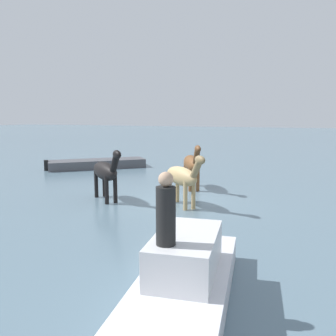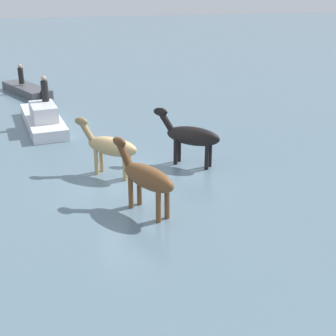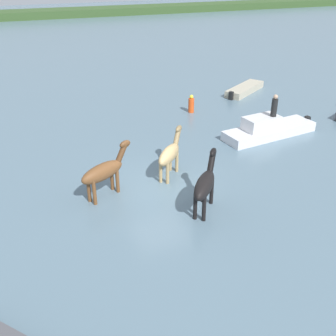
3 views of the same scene
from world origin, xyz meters
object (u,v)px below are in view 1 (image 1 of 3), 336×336
at_px(person_helmsman_aft, 166,211).
at_px(horse_pinto_flank, 192,164).
at_px(boat_motor_center, 179,296).
at_px(boat_skiff_near, 97,165).
at_px(horse_rear_stallion, 106,171).
at_px(horse_gray_outer, 183,177).

bearing_deg(person_helmsman_aft, horse_pinto_flank, -164.85).
distance_m(boat_motor_center, boat_skiff_near, 16.98).
relative_size(horse_pinto_flank, boat_skiff_near, 0.46).
xyz_separation_m(horse_rear_stallion, boat_motor_center, (6.45, 5.26, -0.81)).
bearing_deg(horse_pinto_flank, horse_gray_outer, -17.05).
relative_size(boat_motor_center, person_helmsman_aft, 4.83).
bearing_deg(horse_pinto_flank, horse_rear_stallion, -64.39).
bearing_deg(horse_rear_stallion, horse_gray_outer, 44.29).
xyz_separation_m(horse_pinto_flank, person_helmsman_aft, (9.82, 2.66, 0.63)).
distance_m(horse_rear_stallion, person_helmsman_aft, 8.27).
distance_m(boat_motor_center, person_helmsman_aft, 1.45).
relative_size(horse_gray_outer, person_helmsman_aft, 1.80).
height_order(horse_rear_stallion, boat_motor_center, horse_rear_stallion).
relative_size(horse_gray_outer, boat_motor_center, 0.37).
xyz_separation_m(horse_gray_outer, person_helmsman_aft, (6.75, 2.04, 0.68)).
bearing_deg(horse_gray_outer, horse_rear_stallion, -133.28).
bearing_deg(horse_gray_outer, horse_pinto_flank, 143.64).
bearing_deg(boat_skiff_near, horse_gray_outer, -81.41).
bearing_deg(horse_rear_stallion, horse_pinto_flank, 93.87).
bearing_deg(person_helmsman_aft, horse_gray_outer, -163.20).
distance_m(horse_gray_outer, boat_skiff_near, 10.56).
height_order(boat_motor_center, boat_skiff_near, boat_motor_center).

